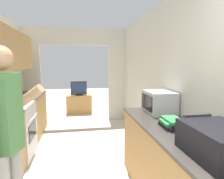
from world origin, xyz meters
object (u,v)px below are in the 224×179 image
range_oven (13,131)px  suitcase (219,142)px  microwave (159,102)px  person (6,143)px  book_stack (173,123)px  tv_cabinet (79,104)px  television (79,88)px  knife (18,99)px

range_oven → suitcase: suitcase is taller
microwave → person: bearing=-153.5°
suitcase → book_stack: suitcase is taller
range_oven → microwave: bearing=-21.9°
tv_cabinet → television: 0.51m
person → book_stack: person is taller
microwave → knife: (-2.21, 1.36, -0.14)m
range_oven → knife: (-0.03, 0.48, 0.45)m
range_oven → book_stack: size_ratio=3.43×
suitcase → knife: size_ratio=1.92×
television → book_stack: bearing=-77.7°
book_stack → tv_cabinet: (-0.95, 4.41, -0.66)m
range_oven → book_stack: bearing=-36.3°
person → knife: size_ratio=5.90×
person → microwave: 1.90m
range_oven → knife: bearing=93.2°
range_oven → knife: range_oven is taller
suitcase → book_stack: 0.68m
television → knife: (-1.15, -2.36, 0.12)m
person → suitcase: bearing=-88.2°
suitcase → knife: suitcase is taller
suitcase → tv_cabinet: bearing=100.7°
book_stack → television: size_ratio=0.62×
book_stack → microwave: bearing=80.0°
knife → suitcase: bearing=-16.6°
person → knife: 2.27m
suitcase → knife: bearing=128.1°
microwave → book_stack: size_ratio=1.54×
microwave → tv_cabinet: size_ratio=0.60×
range_oven → microwave: microwave is taller
television → suitcase: bearing=-79.2°
person → television: 4.62m
book_stack → tv_cabinet: book_stack is taller
microwave → television: microwave is taller
range_oven → person: size_ratio=0.61×
book_stack → tv_cabinet: bearing=102.2°
person → knife: bearing=31.6°
person → television: person is taller
range_oven → knife: size_ratio=3.57×
person → suitcase: 1.67m
suitcase → knife: (-2.11, 2.69, -0.11)m
range_oven → person: (0.49, -1.72, 0.47)m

